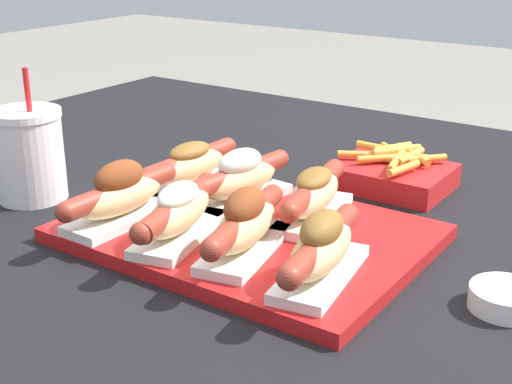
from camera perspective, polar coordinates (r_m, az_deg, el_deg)
serving_tray at (r=0.89m, az=-0.73°, el=-3.33°), size 0.43×0.31×0.02m
hot_dog_0 at (r=0.91m, az=-10.82°, el=-0.23°), size 0.06×0.20×0.08m
hot_dog_1 at (r=0.85m, az=-6.32°, el=-1.59°), size 0.10×0.19×0.07m
hot_dog_2 at (r=0.80m, az=-0.90°, el=-2.62°), size 0.09×0.19×0.08m
hot_dog_3 at (r=0.75m, az=5.24°, el=-4.54°), size 0.08×0.20×0.08m
hot_dog_4 at (r=1.01m, az=-5.30°, el=2.08°), size 0.06×0.20×0.07m
hot_dog_5 at (r=0.95m, az=-1.28°, el=1.08°), size 0.07×0.20×0.08m
hot_dog_6 at (r=0.90m, az=4.62°, el=-0.21°), size 0.09×0.19×0.07m
sauce_bowl at (r=0.78m, az=19.38°, el=-7.96°), size 0.08×0.08×0.02m
drink_cup at (r=1.06m, az=-17.68°, el=2.87°), size 0.10×0.10×0.19m
fries_basket at (r=1.08m, az=10.88°, el=1.46°), size 0.17×0.14×0.06m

